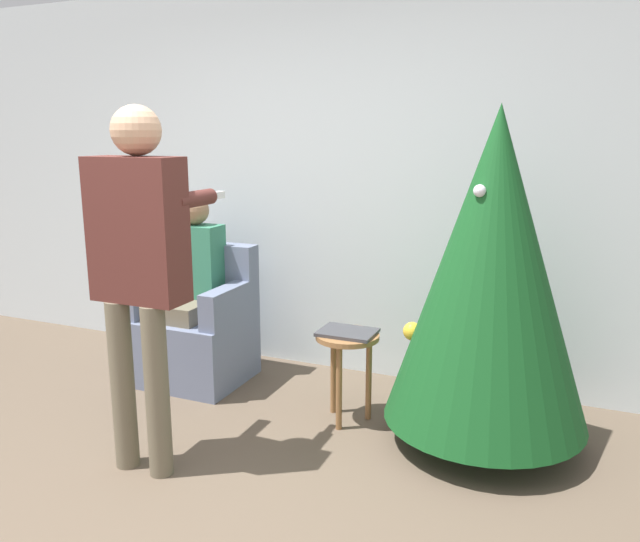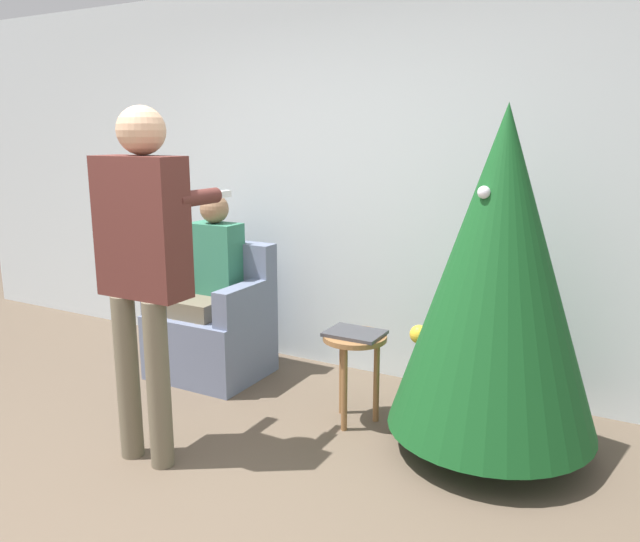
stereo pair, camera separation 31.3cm
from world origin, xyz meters
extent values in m
plane|color=brown|center=(0.00, 0.00, 0.00)|extent=(14.00, 14.00, 0.00)
cube|color=silver|center=(0.00, 2.23, 1.35)|extent=(8.00, 0.06, 2.70)
cylinder|color=brown|center=(1.21, 1.46, 0.07)|extent=(0.10, 0.10, 0.15)
cone|color=#144C1E|center=(1.21, 1.46, 0.99)|extent=(1.09, 1.09, 1.69)
sphere|color=white|center=(1.14, 1.33, 1.41)|extent=(0.06, 0.06, 0.06)
sphere|color=gold|center=(0.79, 1.48, 0.59)|extent=(0.11, 0.11, 0.11)
sphere|color=white|center=(0.83, 1.68, 0.52)|extent=(0.10, 0.10, 0.10)
cube|color=slate|center=(-0.80, 1.60, 0.23)|extent=(0.74, 0.62, 0.46)
cube|color=slate|center=(-0.80, 1.84, 0.70)|extent=(0.74, 0.14, 0.47)
cube|color=slate|center=(-1.11, 1.60, 0.58)|extent=(0.12, 0.56, 0.24)
cube|color=slate|center=(-0.49, 1.60, 0.58)|extent=(0.12, 0.56, 0.24)
cylinder|color=#6B604C|center=(-0.90, 1.40, 0.23)|extent=(0.11, 0.11, 0.46)
cylinder|color=#6B604C|center=(-0.70, 1.40, 0.23)|extent=(0.11, 0.11, 0.46)
cube|color=#6B604C|center=(-0.80, 1.55, 0.52)|extent=(0.32, 0.40, 0.12)
cube|color=#337A5B|center=(-0.80, 1.70, 0.83)|extent=(0.36, 0.20, 0.50)
sphere|color=#936B4C|center=(-0.80, 1.70, 1.18)|extent=(0.20, 0.20, 0.20)
cylinder|color=#6B604C|center=(-0.45, 0.49, 0.44)|extent=(0.12, 0.12, 0.88)
cylinder|color=#6B604C|center=(-0.24, 0.49, 0.44)|extent=(0.12, 0.12, 0.88)
cube|color=#562823|center=(-0.34, 0.55, 1.23)|extent=(0.47, 0.20, 0.70)
sphere|color=tan|center=(-0.34, 0.59, 1.70)|extent=(0.24, 0.24, 0.24)
cylinder|color=#562823|center=(-0.54, 0.74, 1.37)|extent=(0.08, 0.30, 0.08)
cylinder|color=#562823|center=(-0.14, 0.74, 1.37)|extent=(0.08, 0.30, 0.08)
cube|color=white|center=(-0.14, 0.93, 1.37)|extent=(0.04, 0.14, 0.04)
cylinder|color=olive|center=(0.42, 1.43, 0.53)|extent=(0.38, 0.38, 0.03)
cylinder|color=olive|center=(0.42, 1.29, 0.26)|extent=(0.04, 0.04, 0.51)
cylinder|color=olive|center=(0.53, 1.49, 0.26)|extent=(0.04, 0.04, 0.51)
cylinder|color=olive|center=(0.30, 1.49, 0.26)|extent=(0.04, 0.04, 0.51)
cube|color=#38383D|center=(0.42, 1.43, 0.55)|extent=(0.33, 0.25, 0.02)
camera|label=1|loc=(1.63, -1.84, 1.69)|focal=35.00mm
camera|label=2|loc=(1.91, -1.70, 1.69)|focal=35.00mm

